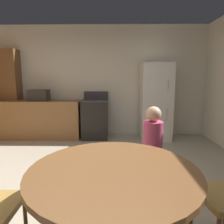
# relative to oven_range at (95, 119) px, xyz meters

# --- Properties ---
(ground_plane) EXTENTS (14.00, 14.00, 0.00)m
(ground_plane) POSITION_rel_oven_range_xyz_m (0.13, -2.52, -0.47)
(ground_plane) COLOR #A89E89
(wall_back) EXTENTS (5.47, 0.12, 2.70)m
(wall_back) POSITION_rel_oven_range_xyz_m (0.13, 0.40, 0.88)
(wall_back) COLOR silver
(wall_back) RESTS_ON ground
(kitchen_counter) EXTENTS (1.95, 0.60, 0.90)m
(kitchen_counter) POSITION_rel_oven_range_xyz_m (-1.33, -0.00, -0.02)
(kitchen_counter) COLOR olive
(kitchen_counter) RESTS_ON ground
(pantry_column) EXTENTS (0.44, 0.36, 2.10)m
(pantry_column) POSITION_rel_oven_range_xyz_m (-2.08, 0.18, 0.58)
(pantry_column) COLOR brown
(pantry_column) RESTS_ON ground
(oven_range) EXTENTS (0.60, 0.60, 1.10)m
(oven_range) POSITION_rel_oven_range_xyz_m (0.00, 0.00, 0.00)
(oven_range) COLOR black
(oven_range) RESTS_ON ground
(refrigerator) EXTENTS (0.68, 0.68, 1.76)m
(refrigerator) POSITION_rel_oven_range_xyz_m (1.42, -0.05, 0.41)
(refrigerator) COLOR silver
(refrigerator) RESTS_ON ground
(microwave) EXTENTS (0.44, 0.32, 0.26)m
(microwave) POSITION_rel_oven_range_xyz_m (-1.32, -0.00, 0.56)
(microwave) COLOR #2D2B28
(microwave) RESTS_ON kitchen_counter
(dining_table) EXTENTS (1.21, 1.21, 0.76)m
(dining_table) POSITION_rel_oven_range_xyz_m (0.47, -3.33, 0.14)
(dining_table) COLOR brown
(dining_table) RESTS_ON ground
(person_child) EXTENTS (0.30, 0.30, 1.09)m
(person_child) POSITION_rel_oven_range_xyz_m (0.91, -2.48, 0.11)
(person_child) COLOR #3D4C84
(person_child) RESTS_ON ground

